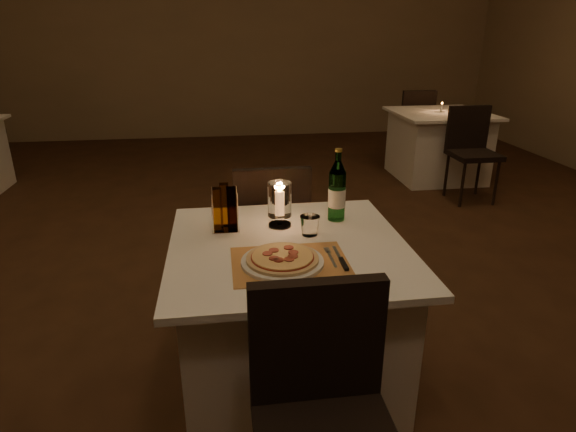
{
  "coord_description": "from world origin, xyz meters",
  "views": [
    {
      "loc": [
        -0.24,
        -2.64,
        1.59
      ],
      "look_at": [
        0.03,
        -0.79,
        0.86
      ],
      "focal_mm": 30.0,
      "sensor_mm": 36.0,
      "label": 1
    }
  ],
  "objects": [
    {
      "name": "neighbor_chair_ra",
      "position": [
        2.17,
        1.66,
        0.55
      ],
      "size": [
        0.42,
        0.42,
        0.9
      ],
      "color": "black",
      "rests_on": "ground"
    },
    {
      "name": "neighbor_candle_right",
      "position": [
        2.17,
        2.38,
        0.79
      ],
      "size": [
        0.03,
        0.03,
        0.11
      ],
      "color": "white",
      "rests_on": "neighbor_table_right"
    },
    {
      "name": "hurricane_candle",
      "position": [
        0.01,
        -0.6,
        0.86
      ],
      "size": [
        0.11,
        0.11,
        0.21
      ],
      "color": "white",
      "rests_on": "main_table"
    },
    {
      "name": "neighbor_chair_rb",
      "position": [
        2.17,
        3.09,
        0.55
      ],
      "size": [
        0.42,
        0.42,
        0.9
      ],
      "color": "black",
      "rests_on": "ground"
    },
    {
      "name": "floor",
      "position": [
        0.0,
        0.0,
        -0.01
      ],
      "size": [
        8.0,
        10.0,
        0.02
      ],
      "primitive_type": "cube",
      "color": "#412515",
      "rests_on": "ground"
    },
    {
      "name": "water_bottle",
      "position": [
        0.29,
        -0.56,
        0.88
      ],
      "size": [
        0.08,
        0.08,
        0.34
      ],
      "color": "#559E5A",
      "rests_on": "main_table"
    },
    {
      "name": "chair_far",
      "position": [
        0.03,
        -0.09,
        0.55
      ],
      "size": [
        0.42,
        0.42,
        0.9
      ],
      "color": "black",
      "rests_on": "ground"
    },
    {
      "name": "fork",
      "position": [
        0.17,
        -0.95,
        0.75
      ],
      "size": [
        0.02,
        0.18,
        0.0
      ],
      "color": "silver",
      "rests_on": "placemat"
    },
    {
      "name": "neighbor_table_right",
      "position": [
        2.17,
        2.38,
        0.37
      ],
      "size": [
        1.0,
        1.0,
        0.74
      ],
      "color": "white",
      "rests_on": "ground"
    },
    {
      "name": "chair_near",
      "position": [
        0.03,
        -1.52,
        0.55
      ],
      "size": [
        0.42,
        0.42,
        0.9
      ],
      "color": "black",
      "rests_on": "ground"
    },
    {
      "name": "knife",
      "position": [
        0.21,
        -1.02,
        0.75
      ],
      "size": [
        0.02,
        0.22,
        0.01
      ],
      "color": "black",
      "rests_on": "placemat"
    },
    {
      "name": "tumbler",
      "position": [
        0.13,
        -0.72,
        0.78
      ],
      "size": [
        0.09,
        0.09,
        0.09
      ],
      "primitive_type": null,
      "color": "white",
      "rests_on": "main_table"
    },
    {
      "name": "placemat",
      "position": [
        0.01,
        -0.99,
        0.74
      ],
      "size": [
        0.45,
        0.34,
        0.0
      ],
      "primitive_type": "cube",
      "color": "#BE7F42",
      "rests_on": "main_table"
    },
    {
      "name": "plate",
      "position": [
        -0.02,
        -0.99,
        0.75
      ],
      "size": [
        0.32,
        0.32,
        0.01
      ],
      "primitive_type": "cylinder",
      "color": "white",
      "rests_on": "placemat"
    },
    {
      "name": "wall_back",
      "position": [
        0.0,
        5.01,
        1.5
      ],
      "size": [
        8.0,
        0.02,
        3.0
      ],
      "primitive_type": "cube",
      "color": "#977E58",
      "rests_on": "ground"
    },
    {
      "name": "main_table",
      "position": [
        0.03,
        -0.81,
        0.37
      ],
      "size": [
        1.0,
        1.0,
        0.74
      ],
      "color": "white",
      "rests_on": "ground"
    },
    {
      "name": "cruet_caddy",
      "position": [
        -0.23,
        -0.62,
        0.84
      ],
      "size": [
        0.12,
        0.12,
        0.21
      ],
      "color": "white",
      "rests_on": "main_table"
    },
    {
      "name": "pizza",
      "position": [
        -0.02,
        -0.99,
        0.77
      ],
      "size": [
        0.28,
        0.28,
        0.02
      ],
      "color": "#D8B77F",
      "rests_on": "plate"
    }
  ]
}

